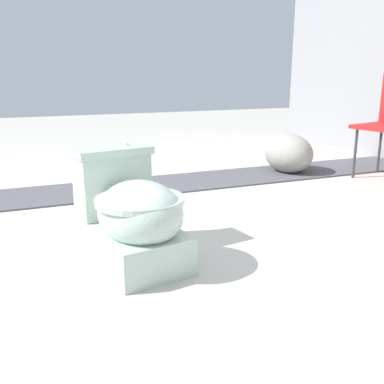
{
  "coord_description": "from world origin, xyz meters",
  "views": [
    {
      "loc": [
        2.04,
        -0.58,
        0.86
      ],
      "look_at": [
        0.13,
        0.19,
        0.3
      ],
      "focal_mm": 42.0,
      "sensor_mm": 36.0,
      "label": 1
    }
  ],
  "objects": [
    {
      "name": "ground_plane",
      "position": [
        0.0,
        0.0,
        0.0
      ],
      "size": [
        14.0,
        14.0,
        0.0
      ],
      "primitive_type": "plane",
      "color": "#B7B2A8"
    },
    {
      "name": "gravel_strip",
      "position": [
        -1.16,
        0.5,
        0.01
      ],
      "size": [
        0.56,
        8.0,
        0.01
      ],
      "primitive_type": "cube",
      "color": "#4C4C51",
      "rests_on": "ground"
    },
    {
      "name": "toilet",
      "position": [
        0.13,
        -0.11,
        0.22
      ],
      "size": [
        0.68,
        0.47,
        0.52
      ],
      "rotation": [
        0.0,
        0.0,
        0.17
      ],
      "color": "#B2C6B7",
      "rests_on": "ground"
    },
    {
      "name": "boulder_near",
      "position": [
        -1.18,
        1.61,
        0.17
      ],
      "size": [
        0.49,
        0.41,
        0.33
      ],
      "primitive_type": "ellipsoid",
      "rotation": [
        0.0,
        0.0,
        0.07
      ],
      "color": "gray",
      "rests_on": "ground"
    }
  ]
}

